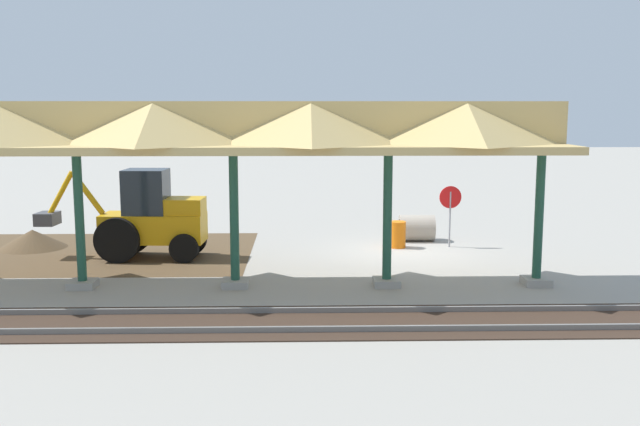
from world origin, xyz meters
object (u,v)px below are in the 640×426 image
at_px(traffic_barrel, 397,235).
at_px(stop_sign, 450,204).
at_px(backhoe, 149,219).
at_px(concrete_pipe, 417,228).

bearing_deg(traffic_barrel, stop_sign, -177.64).
height_order(stop_sign, backhoe, backhoe).
bearing_deg(concrete_pipe, traffic_barrel, 55.36).
height_order(stop_sign, traffic_barrel, stop_sign).
distance_m(concrete_pipe, traffic_barrel, 1.49).
xyz_separation_m(stop_sign, backhoe, (9.88, 1.53, -0.24)).
distance_m(stop_sign, concrete_pipe, 1.81).
height_order(backhoe, concrete_pipe, backhoe).
xyz_separation_m(stop_sign, concrete_pipe, (0.94, -1.16, -1.03)).
xyz_separation_m(stop_sign, traffic_barrel, (1.79, 0.07, -1.05)).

